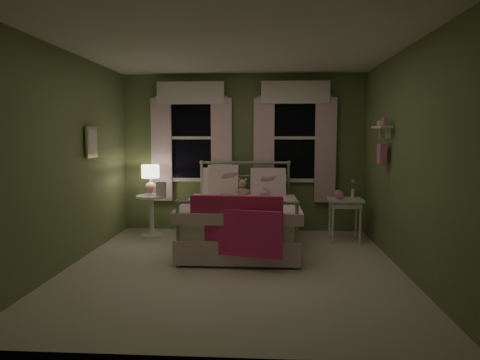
# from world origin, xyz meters

# --- Properties ---
(room_shell) EXTENTS (4.20, 4.20, 4.20)m
(room_shell) POSITION_xyz_m (0.00, 0.00, 1.30)
(room_shell) COLOR beige
(room_shell) RESTS_ON ground
(bed) EXTENTS (1.58, 2.04, 1.18)m
(bed) POSITION_xyz_m (0.04, 0.97, 0.38)
(bed) COLOR white
(bed) RESTS_ON ground
(pink_throw) EXTENTS (1.10, 0.29, 0.71)m
(pink_throw) POSITION_xyz_m (0.04, -0.05, 0.61)
(pink_throw) COLOR #DD2B65
(pink_throw) RESTS_ON bed
(child_left) EXTENTS (0.27, 0.21, 0.66)m
(child_left) POSITION_xyz_m (-0.24, 1.40, 0.90)
(child_left) COLOR #F7D1DD
(child_left) RESTS_ON bed
(child_right) EXTENTS (0.34, 0.27, 0.68)m
(child_right) POSITION_xyz_m (0.32, 1.40, 0.91)
(child_right) COLOR #F7D1DD
(child_right) RESTS_ON bed
(book_left) EXTENTS (0.23, 0.18, 0.26)m
(book_left) POSITION_xyz_m (-0.24, 1.15, 0.96)
(book_left) COLOR beige
(book_left) RESTS_ON child_left
(book_right) EXTENTS (0.21, 0.15, 0.26)m
(book_right) POSITION_xyz_m (0.32, 1.15, 0.92)
(book_right) COLOR beige
(book_right) RESTS_ON child_right
(teddy_bear) EXTENTS (0.22, 0.17, 0.30)m
(teddy_bear) POSITION_xyz_m (0.04, 1.24, 0.79)
(teddy_bear) COLOR tan
(teddy_bear) RESTS_ON bed
(nightstand_left) EXTENTS (0.46, 0.46, 0.65)m
(nightstand_left) POSITION_xyz_m (-1.42, 1.57, 0.42)
(nightstand_left) COLOR white
(nightstand_left) RESTS_ON ground
(table_lamp) EXTENTS (0.28, 0.28, 0.45)m
(table_lamp) POSITION_xyz_m (-1.42, 1.57, 0.95)
(table_lamp) COLOR #F4A190
(table_lamp) RESTS_ON nightstand_left
(book_nightstand) EXTENTS (0.22, 0.26, 0.02)m
(book_nightstand) POSITION_xyz_m (-1.32, 1.49, 0.66)
(book_nightstand) COLOR beige
(book_nightstand) RESTS_ON nightstand_left
(nightstand_right) EXTENTS (0.50, 0.40, 0.64)m
(nightstand_right) POSITION_xyz_m (1.58, 1.41, 0.55)
(nightstand_right) COLOR white
(nightstand_right) RESTS_ON ground
(pink_toy) EXTENTS (0.14, 0.19, 0.14)m
(pink_toy) POSITION_xyz_m (1.48, 1.40, 0.71)
(pink_toy) COLOR pink
(pink_toy) RESTS_ON nightstand_right
(bud_vase) EXTENTS (0.06, 0.06, 0.28)m
(bud_vase) POSITION_xyz_m (1.70, 1.46, 0.79)
(bud_vase) COLOR white
(bud_vase) RESTS_ON nightstand_right
(window_left) EXTENTS (1.34, 0.13, 1.96)m
(window_left) POSITION_xyz_m (-0.85, 2.03, 1.62)
(window_left) COLOR black
(window_left) RESTS_ON room_shell
(window_right) EXTENTS (1.34, 0.13, 1.96)m
(window_right) POSITION_xyz_m (0.85, 2.03, 1.62)
(window_right) COLOR black
(window_right) RESTS_ON room_shell
(wall_shelf) EXTENTS (0.15, 0.50, 0.60)m
(wall_shelf) POSITION_xyz_m (1.90, 0.70, 1.52)
(wall_shelf) COLOR white
(wall_shelf) RESTS_ON room_shell
(framed_picture) EXTENTS (0.03, 0.32, 0.42)m
(framed_picture) POSITION_xyz_m (-1.95, 0.60, 1.50)
(framed_picture) COLOR beige
(framed_picture) RESTS_ON room_shell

